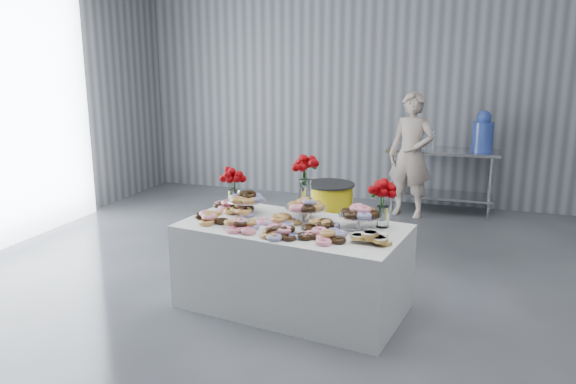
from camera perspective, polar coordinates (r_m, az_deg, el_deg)
name	(u,v)px	position (r m, az deg, el deg)	size (l,w,h in m)	color
ground	(306,336)	(4.61, 1.85, -14.40)	(9.00, 9.00, 0.00)	#393B41
display_table	(293,266)	(4.95, 0.49, -7.56)	(1.90, 1.00, 0.75)	white
prep_table	(442,169)	(8.15, 15.36, 2.26)	(1.50, 0.60, 0.90)	silver
donut_mounds	(291,222)	(4.76, 0.31, -3.05)	(1.80, 0.80, 0.09)	gold
cake_stand_left	(246,198)	(5.17, -4.24, -0.66)	(0.36, 0.36, 0.17)	silver
cake_stand_mid	(306,206)	(4.89, 1.80, -1.45)	(0.36, 0.36, 0.17)	silver
cake_stand_right	(360,213)	(4.71, 7.33, -2.16)	(0.36, 0.36, 0.17)	silver
danish_pile	(371,236)	(4.40, 8.44, -4.49)	(0.48, 0.48, 0.11)	white
bouquet_left	(233,178)	(5.31, -5.57, 1.45)	(0.26, 0.26, 0.42)	white
bouquet_right	(384,193)	(4.77, 9.69, -0.11)	(0.26, 0.26, 0.42)	white
bouquet_center	(305,174)	(5.05, 1.75, 1.83)	(0.26, 0.26, 0.57)	silver
water_jug	(483,133)	(8.05, 19.17, 5.69)	(0.28, 0.28, 0.55)	blue
drink_bottles	(419,140)	(8.00, 13.21, 5.21)	(0.54, 0.08, 0.27)	#268C33
person	(411,155)	(7.80, 12.39, 3.66)	(0.62, 0.41, 1.70)	#CC8C93
trash_barrel	(328,215)	(6.48, 4.12, -2.36)	(0.59, 0.59, 0.75)	yellow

